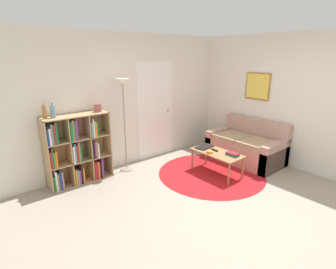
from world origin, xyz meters
name	(u,v)px	position (x,y,z in m)	size (l,w,h in m)	color
ground_plane	(233,209)	(0.00, 0.00, 0.00)	(14.00, 14.00, 0.00)	gray
wall_back	(138,100)	(0.02, 2.50, 1.29)	(7.32, 0.11, 2.60)	silver
wall_right	(252,97)	(2.18, 1.24, 1.30)	(0.08, 5.48, 2.60)	silver
rug	(211,173)	(0.67, 1.02, 0.00)	(2.01, 2.01, 0.01)	#B2191E
bookshelf	(76,152)	(-1.41, 2.29, 0.57)	(1.09, 0.34, 1.22)	tan
floor_lamp	(123,99)	(-0.48, 2.20, 1.40)	(0.25, 0.25, 1.77)	gray
couch	(247,147)	(1.77, 1.00, 0.29)	(0.87, 1.50, 0.86)	tan
coffee_table	(217,155)	(0.73, 0.95, 0.39)	(0.48, 0.97, 0.44)	#996B42
laptop	(204,147)	(0.75, 1.28, 0.45)	(0.37, 0.26, 0.02)	black
bowl	(210,152)	(0.59, 1.00, 0.46)	(0.12, 0.12, 0.04)	orange
book_stack_on_table	(233,154)	(0.80, 0.65, 0.47)	(0.13, 0.23, 0.05)	#196B38
remote	(215,150)	(0.76, 1.04, 0.45)	(0.06, 0.16, 0.02)	black
bottle_left	(44,112)	(-1.83, 2.31, 1.32)	(0.06, 0.06, 0.24)	olive
bottle_middle	(53,111)	(-1.71, 2.28, 1.32)	(0.08, 0.08, 0.25)	#6B93A3
vase_on_shelf	(98,108)	(-0.95, 2.29, 1.29)	(0.13, 0.13, 0.14)	#934C47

